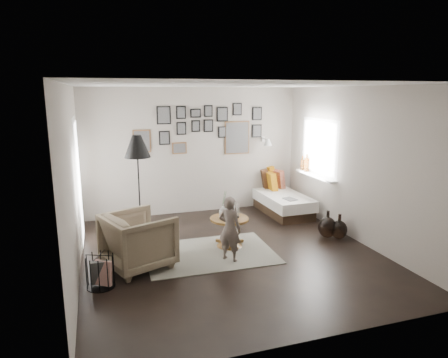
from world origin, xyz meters
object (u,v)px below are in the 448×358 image
object	(u,v)px
demijohn_large	(327,227)
child	(230,229)
magazine_basket	(100,271)
armchair	(138,241)
demijohn_small	(339,230)
pedestal_table	(229,233)
vase	(224,210)
daybed	(278,198)
floor_lamp	(137,150)

from	to	relation	value
demijohn_large	child	distance (m)	2.01
magazine_basket	demijohn_large	size ratio (longest dim) A/B	0.95
magazine_basket	child	size ratio (longest dim) A/B	0.46
armchair	demijohn_small	distance (m)	3.44
pedestal_table	vase	xyz separation A→B (m)	(-0.08, 0.02, 0.40)
child	magazine_basket	bearing A→B (deg)	54.45
armchair	demijohn_large	world-z (taller)	armchair
vase	daybed	world-z (taller)	vase
armchair	child	size ratio (longest dim) A/B	0.89
vase	daybed	size ratio (longest dim) A/B	0.24
daybed	magazine_basket	size ratio (longest dim) A/B	4.09
pedestal_table	daybed	distance (m)	2.33
magazine_basket	child	distance (m)	1.91
magazine_basket	demijohn_small	size ratio (longest dim) A/B	1.04
child	armchair	bearing A→B (deg)	37.98
daybed	child	bearing A→B (deg)	-131.17
daybed	magazine_basket	bearing A→B (deg)	-147.53
demijohn_large	child	size ratio (longest dim) A/B	0.48
pedestal_table	floor_lamp	distance (m)	2.02
magazine_basket	child	bearing A→B (deg)	8.41
floor_lamp	child	world-z (taller)	floor_lamp
pedestal_table	vase	world-z (taller)	vase
armchair	vase	bearing A→B (deg)	-97.21
pedestal_table	daybed	size ratio (longest dim) A/B	0.33
vase	armchair	size ratio (longest dim) A/B	0.50
demijohn_small	child	bearing A→B (deg)	-172.31
armchair	child	xyz separation A→B (m)	(1.33, -0.19, 0.10)
demijohn_large	child	bearing A→B (deg)	-168.27
pedestal_table	demijohn_large	distance (m)	1.77
floor_lamp	demijohn_small	distance (m)	3.69
magazine_basket	demijohn_large	world-z (taller)	demijohn_large
magazine_basket	demijohn_large	xyz separation A→B (m)	(3.82, 0.68, -0.03)
floor_lamp	magazine_basket	xyz separation A→B (m)	(-0.69, -1.46, -1.36)
armchair	magazine_basket	world-z (taller)	armchair
daybed	demijohn_small	distance (m)	1.90
magazine_basket	child	world-z (taller)	child
armchair	demijohn_large	bearing A→B (deg)	-107.76
vase	child	bearing A→B (deg)	-99.86
daybed	demijohn_small	size ratio (longest dim) A/B	4.27
child	daybed	bearing A→B (deg)	-84.21
child	floor_lamp	bearing A→B (deg)	1.09
daybed	demijohn_small	world-z (taller)	daybed
pedestal_table	magazine_basket	world-z (taller)	pedestal_table
vase	floor_lamp	world-z (taller)	floor_lamp
demijohn_large	demijohn_small	xyz separation A→B (m)	(0.16, -0.12, -0.02)
demijohn_small	daybed	bearing A→B (deg)	98.07
magazine_basket	demijohn_large	distance (m)	3.88
child	vase	bearing A→B (deg)	-53.82
armchair	magazine_basket	bearing A→B (deg)	108.87
vase	floor_lamp	distance (m)	1.71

